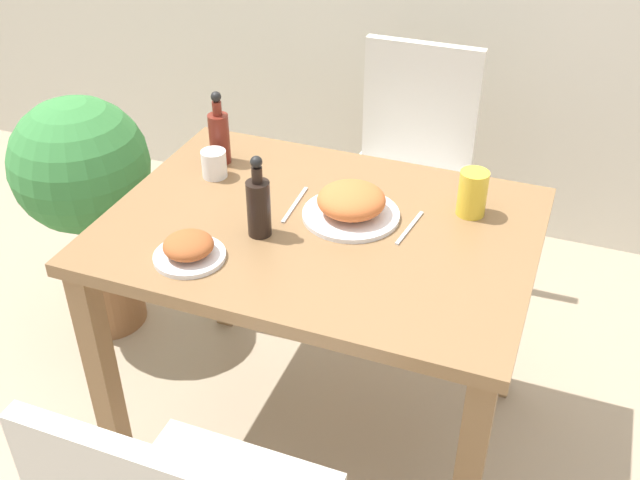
{
  "coord_description": "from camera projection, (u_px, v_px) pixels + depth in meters",
  "views": [
    {
      "loc": [
        0.56,
        -1.46,
        1.75
      ],
      "look_at": [
        0.0,
        0.0,
        0.68
      ],
      "focal_mm": 42.0,
      "sensor_mm": 36.0,
      "label": 1
    }
  ],
  "objects": [
    {
      "name": "fork_utensil",
      "position": [
        295.0,
        205.0,
        1.94
      ],
      "size": [
        0.02,
        0.18,
        0.0
      ],
      "rotation": [
        0.0,
        0.0,
        1.62
      ],
      "color": "silver",
      "rests_on": "dining_table"
    },
    {
      "name": "chair_far",
      "position": [
        408.0,
        164.0,
        2.57
      ],
      "size": [
        0.42,
        0.42,
        0.91
      ],
      "color": "silver",
      "rests_on": "ground_plane"
    },
    {
      "name": "side_plate",
      "position": [
        189.0,
        249.0,
        1.73
      ],
      "size": [
        0.17,
        0.17,
        0.06
      ],
      "color": "white",
      "rests_on": "dining_table"
    },
    {
      "name": "ground_plane",
      "position": [
        320.0,
        424.0,
        2.28
      ],
      "size": [
        16.0,
        16.0,
        0.0
      ],
      "primitive_type": "plane",
      "color": "tan"
    },
    {
      "name": "dining_table",
      "position": [
        320.0,
        259.0,
        1.93
      ],
      "size": [
        1.07,
        0.78,
        0.73
      ],
      "color": "olive",
      "rests_on": "ground_plane"
    },
    {
      "name": "drink_cup",
      "position": [
        214.0,
        164.0,
        2.05
      ],
      "size": [
        0.07,
        0.07,
        0.08
      ],
      "color": "white",
      "rests_on": "dining_table"
    },
    {
      "name": "juice_glass",
      "position": [
        473.0,
        193.0,
        1.87
      ],
      "size": [
        0.07,
        0.07,
        0.12
      ],
      "color": "gold",
      "rests_on": "dining_table"
    },
    {
      "name": "food_plate",
      "position": [
        351.0,
        204.0,
        1.87
      ],
      "size": [
        0.25,
        0.25,
        0.09
      ],
      "color": "white",
      "rests_on": "dining_table"
    },
    {
      "name": "potted_plant_left",
      "position": [
        85.0,
        189.0,
        2.39
      ],
      "size": [
        0.44,
        0.44,
        0.84
      ],
      "color": "brown",
      "rests_on": "ground_plane"
    },
    {
      "name": "condiment_bottle",
      "position": [
        259.0,
        205.0,
        1.79
      ],
      "size": [
        0.06,
        0.06,
        0.21
      ],
      "color": "black",
      "rests_on": "dining_table"
    },
    {
      "name": "spoon_utensil",
      "position": [
        410.0,
        228.0,
        1.85
      ],
      "size": [
        0.03,
        0.16,
        0.0
      ],
      "rotation": [
        0.0,
        0.0,
        1.44
      ],
      "color": "silver",
      "rests_on": "dining_table"
    },
    {
      "name": "sauce_bottle",
      "position": [
        219.0,
        135.0,
        2.09
      ],
      "size": [
        0.06,
        0.06,
        0.21
      ],
      "color": "maroon",
      "rests_on": "dining_table"
    }
  ]
}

